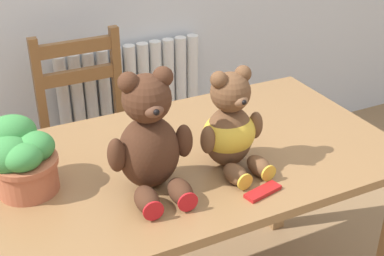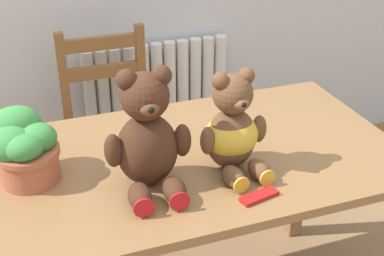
# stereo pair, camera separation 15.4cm
# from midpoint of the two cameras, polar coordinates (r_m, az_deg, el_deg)

# --- Properties ---
(radiator) EXTENTS (0.77, 0.10, 0.74)m
(radiator) POSITION_cam_midpoint_polar(r_m,az_deg,el_deg) (2.84, -2.06, 1.24)
(radiator) COLOR white
(radiator) RESTS_ON ground_plane
(dining_table) EXTENTS (1.39, 0.77, 0.75)m
(dining_table) POSITION_cam_midpoint_polar(r_m,az_deg,el_deg) (1.76, 1.94, -5.99)
(dining_table) COLOR olive
(dining_table) RESTS_ON ground_plane
(wooden_chair_behind) EXTENTS (0.40, 0.44, 0.90)m
(wooden_chair_behind) POSITION_cam_midpoint_polar(r_m,az_deg,el_deg) (2.48, -6.59, -0.58)
(wooden_chair_behind) COLOR brown
(wooden_chair_behind) RESTS_ON ground_plane
(teddy_bear_left) EXTENTS (0.25, 0.25, 0.36)m
(teddy_bear_left) POSITION_cam_midpoint_polar(r_m,az_deg,el_deg) (1.49, -1.82, -1.11)
(teddy_bear_left) COLOR #472819
(teddy_bear_left) RESTS_ON dining_table
(teddy_bear_right) EXTENTS (0.22, 0.23, 0.32)m
(teddy_bear_right) POSITION_cam_midpoint_polar(r_m,az_deg,el_deg) (1.60, 7.11, -0.35)
(teddy_bear_right) COLOR brown
(teddy_bear_right) RESTS_ON dining_table
(potted_plant) EXTENTS (0.20, 0.21, 0.21)m
(potted_plant) POSITION_cam_midpoint_polar(r_m,az_deg,el_deg) (1.59, -14.96, -2.02)
(potted_plant) COLOR #B25B3D
(potted_plant) RESTS_ON dining_table
(chocolate_bar) EXTENTS (0.12, 0.06, 0.01)m
(chocolate_bar) POSITION_cam_midpoint_polar(r_m,az_deg,el_deg) (1.53, 10.05, -7.26)
(chocolate_bar) COLOR red
(chocolate_bar) RESTS_ON dining_table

